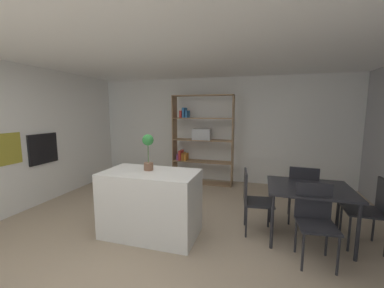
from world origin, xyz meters
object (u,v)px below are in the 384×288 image
built_in_oven (43,149)px  open_bookshelf (200,138)px  kitchen_island (151,203)px  dining_chair_near (315,216)px  dining_chair_island_side (252,196)px  dining_table (309,192)px  dining_chair_window_side (373,207)px  dining_chair_far (302,191)px  potted_plant_on_island (148,148)px

built_in_oven → open_bookshelf: size_ratio=0.29×
built_in_oven → kitchen_island: bearing=-12.5°
kitchen_island → dining_chair_near: kitchen_island is taller
dining_chair_near → dining_chair_island_side: (-0.75, 0.46, 0.00)m
kitchen_island → dining_chair_near: (2.13, 0.02, 0.08)m
dining_chair_near → built_in_oven: bearing=168.8°
dining_chair_near → dining_chair_island_side: bearing=143.7°
open_bookshelf → dining_table: (2.09, -2.12, -0.44)m
kitchen_island → built_in_oven: bearing=167.5°
dining_chair_window_side → open_bookshelf: bearing=-125.5°
kitchen_island → dining_chair_near: 2.13m
kitchen_island → dining_table: bearing=12.9°
built_in_oven → dining_chair_near: 4.71m
open_bookshelf → dining_chair_far: open_bookshelf is taller
built_in_oven → potted_plant_on_island: potted_plant_on_island is taller
dining_table → dining_chair_far: 0.48m
built_in_oven → dining_table: 4.67m
dining_table → dining_chair_far: dining_chair_far is taller
kitchen_island → dining_chair_far: size_ratio=1.43×
kitchen_island → dining_chair_far: bearing=24.1°
open_bookshelf → dining_chair_window_side: size_ratio=2.35×
open_bookshelf → dining_chair_window_side: 3.59m
potted_plant_on_island → dining_chair_island_side: size_ratio=0.57×
dining_chair_near → dining_chair_window_side: bearing=27.0°
kitchen_island → dining_chair_far: (2.13, 0.95, 0.08)m
dining_chair_far → dining_chair_window_side: bearing=153.5°
dining_table → dining_chair_far: size_ratio=1.16×
dining_chair_island_side → dining_chair_far: 0.88m
dining_table → dining_chair_far: bearing=91.1°
built_in_oven → dining_chair_window_side: size_ratio=0.67×
open_bookshelf → dining_table: size_ratio=1.99×
open_bookshelf → dining_chair_window_side: bearing=-36.7°
potted_plant_on_island → dining_chair_near: size_ratio=0.57×
open_bookshelf → dining_chair_near: 3.37m
dining_chair_window_side → dining_chair_island_side: size_ratio=1.00×
potted_plant_on_island → dining_chair_island_side: bearing=15.6°
dining_chair_near → dining_chair_far: (-0.00, 0.93, 0.00)m
dining_chair_window_side → potted_plant_on_island: bearing=-80.9°
dining_chair_window_side → dining_chair_near: bearing=-57.2°
dining_chair_island_side → built_in_oven: bearing=82.5°
kitchen_island → dining_table: (2.14, 0.49, 0.21)m
dining_chair_near → kitchen_island: bearing=175.9°
built_in_oven → potted_plant_on_island: (2.46, -0.48, 0.19)m
kitchen_island → dining_chair_island_side: 1.47m
dining_table → kitchen_island: bearing=-167.1°
potted_plant_on_island → open_bookshelf: (0.11, 2.53, -0.13)m
dining_chair_island_side → dining_chair_far: bearing=-63.9°
kitchen_island → dining_chair_window_side: kitchen_island is taller
open_bookshelf → dining_chair_island_side: open_bookshelf is taller
dining_chair_island_side → dining_chair_window_side: bearing=-96.0°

